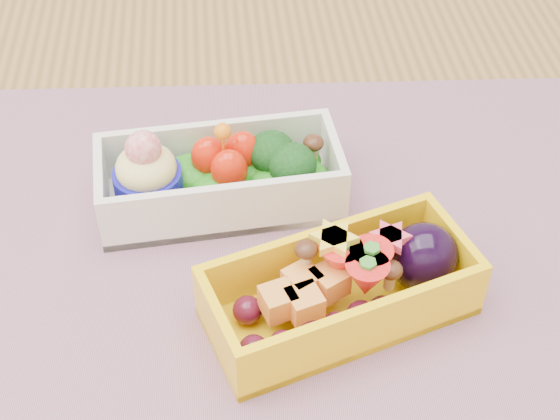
{
  "coord_description": "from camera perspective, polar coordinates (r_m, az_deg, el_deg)",
  "views": [
    {
      "loc": [
        -0.01,
        -0.43,
        1.19
      ],
      "look_at": [
        0.02,
        -0.01,
        0.79
      ],
      "focal_mm": 53.1,
      "sensor_mm": 36.0,
      "label": 1
    }
  ],
  "objects": [
    {
      "name": "bento_white",
      "position": [
        0.63,
        -4.24,
        2.28
      ],
      "size": [
        0.19,
        0.09,
        0.08
      ],
      "rotation": [
        0.0,
        0.0,
        0.08
      ],
      "color": "silver",
      "rests_on": "placemat"
    },
    {
      "name": "bento_yellow",
      "position": [
        0.55,
        4.57,
        -5.32
      ],
      "size": [
        0.19,
        0.13,
        0.06
      ],
      "rotation": [
        0.0,
        0.0,
        0.32
      ],
      "color": "yellow",
      "rests_on": "placemat"
    },
    {
      "name": "table",
      "position": [
        0.69,
        -2.15,
        -7.99
      ],
      "size": [
        1.2,
        0.8,
        0.75
      ],
      "color": "brown",
      "rests_on": "ground"
    },
    {
      "name": "placemat",
      "position": [
        0.61,
        -0.66,
        -2.99
      ],
      "size": [
        0.57,
        0.45,
        0.0
      ],
      "primitive_type": "cube",
      "rotation": [
        0.0,
        0.0,
        -0.06
      ],
      "color": "gray",
      "rests_on": "table"
    }
  ]
}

